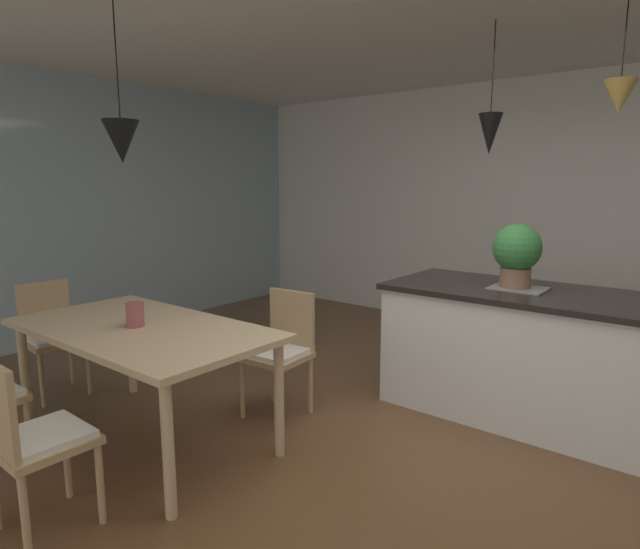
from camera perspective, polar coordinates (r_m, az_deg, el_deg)
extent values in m
cube|color=brown|center=(3.32, 10.09, -20.07)|extent=(10.00, 8.40, 0.04)
cube|color=white|center=(5.97, 25.81, 6.23)|extent=(10.00, 0.12, 2.70)
cube|color=#9EB7C6|center=(5.98, -26.22, 6.20)|extent=(0.06, 8.40, 2.70)
cube|color=#D1B284|center=(3.47, -18.67, -5.60)|extent=(1.74, 0.94, 0.04)
cylinder|color=#D1B284|center=(4.41, -19.73, -7.33)|extent=(0.06, 0.06, 0.73)
cylinder|color=#D1B284|center=(3.24, -4.43, -13.05)|extent=(0.06, 0.06, 0.73)
cylinder|color=#D1B284|center=(4.08, -29.20, -9.41)|extent=(0.06, 0.06, 0.73)
cylinder|color=#D1B284|center=(2.78, -16.05, -17.52)|extent=(0.06, 0.06, 0.73)
cube|color=tan|center=(4.56, -26.65, -6.42)|extent=(0.44, 0.44, 0.04)
cube|color=white|center=(4.55, -26.68, -5.99)|extent=(0.39, 0.39, 0.03)
cube|color=tan|center=(4.68, -27.60, -3.21)|extent=(0.07, 0.38, 0.42)
cylinder|color=tan|center=(4.53, -23.65, -9.29)|extent=(0.04, 0.04, 0.41)
cylinder|color=tan|center=(4.42, -27.77, -10.06)|extent=(0.04, 0.04, 0.41)
cylinder|color=tan|center=(4.83, -25.21, -8.21)|extent=(0.04, 0.04, 0.41)
cylinder|color=tan|center=(4.73, -29.09, -8.90)|extent=(0.04, 0.04, 0.41)
cube|color=tan|center=(2.90, -27.62, -15.71)|extent=(0.41, 0.41, 0.04)
cube|color=white|center=(2.88, -27.68, -15.08)|extent=(0.37, 0.37, 0.03)
cylinder|color=tan|center=(3.19, -25.61, -17.59)|extent=(0.04, 0.04, 0.41)
cylinder|color=tan|center=(2.92, -22.59, -20.08)|extent=(0.04, 0.04, 0.41)
cylinder|color=tan|center=(2.81, -29.19, -21.90)|extent=(0.04, 0.04, 0.41)
cylinder|color=tan|center=(3.86, -30.96, -13.19)|extent=(0.04, 0.04, 0.41)
cylinder|color=tan|center=(3.57, -28.87, -14.89)|extent=(0.04, 0.04, 0.41)
cube|color=tan|center=(3.74, -4.73, -8.81)|extent=(0.43, 0.43, 0.04)
cube|color=white|center=(3.73, -4.73, -8.30)|extent=(0.38, 0.38, 0.03)
cube|color=tan|center=(3.81, -3.06, -4.83)|extent=(0.38, 0.06, 0.42)
cylinder|color=tan|center=(3.60, -4.28, -13.41)|extent=(0.04, 0.04, 0.41)
cylinder|color=tan|center=(3.81, -8.36, -12.16)|extent=(0.04, 0.04, 0.41)
cylinder|color=tan|center=(3.85, -1.04, -11.80)|extent=(0.04, 0.04, 0.41)
cylinder|color=tan|center=(4.05, -5.03, -10.75)|extent=(0.04, 0.04, 0.41)
cube|color=white|center=(3.99, 21.94, -8.17)|extent=(1.95, 0.84, 0.88)
cube|color=black|center=(3.88, 22.35, -1.98)|extent=(2.01, 0.90, 0.04)
cube|color=gray|center=(3.91, 20.59, -1.40)|extent=(0.36, 0.30, 0.01)
cylinder|color=black|center=(3.61, -21.09, 20.82)|extent=(0.01, 0.01, 0.70)
cone|color=black|center=(3.55, -20.60, 13.25)|extent=(0.22, 0.22, 0.26)
cylinder|color=black|center=(4.01, 18.18, 20.49)|extent=(0.01, 0.01, 0.60)
cone|color=black|center=(3.95, 17.82, 14.22)|extent=(0.16, 0.16, 0.28)
cylinder|color=black|center=(3.82, 30.04, 21.30)|extent=(0.01, 0.01, 0.47)
cone|color=olive|center=(3.76, 29.58, 16.34)|extent=(0.18, 0.18, 0.20)
cylinder|color=#8C664C|center=(3.91, 20.27, -0.38)|extent=(0.21, 0.21, 0.15)
sphere|color=#387F3D|center=(3.88, 20.46, 2.72)|extent=(0.33, 0.33, 0.33)
cylinder|color=#994C51|center=(3.44, -19.33, -4.09)|extent=(0.11, 0.11, 0.15)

